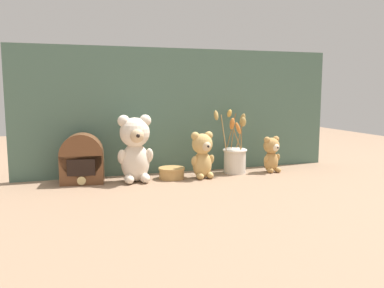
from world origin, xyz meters
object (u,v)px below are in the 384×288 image
object	(u,v)px
teddy_bear_medium	(202,154)
decorative_tin_tall	(172,173)
teddy_bear_small	(272,153)
vintage_radio	(82,160)
flower_vase	(235,156)
teddy_bear_large	(135,147)

from	to	relation	value
teddy_bear_medium	decorative_tin_tall	bearing A→B (deg)	167.14
teddy_bear_small	vintage_radio	size ratio (longest dim) A/B	0.82
flower_vase	teddy_bear_small	bearing A→B (deg)	-12.40
teddy_bear_medium	decorative_tin_tall	distance (m)	0.16
vintage_radio	decorative_tin_tall	world-z (taller)	vintage_radio
teddy_bear_large	teddy_bear_small	world-z (taller)	teddy_bear_large
teddy_bear_large	decorative_tin_tall	distance (m)	0.20
teddy_bear_large	vintage_radio	bearing A→B (deg)	168.41
teddy_bear_small	teddy_bear_medium	bearing A→B (deg)	-176.59
teddy_bear_medium	teddy_bear_small	distance (m)	0.35
decorative_tin_tall	teddy_bear_small	bearing A→B (deg)	-1.07
teddy_bear_medium	vintage_radio	xyz separation A→B (m)	(-0.50, 0.06, -0.01)
decorative_tin_tall	flower_vase	bearing A→B (deg)	5.21
teddy_bear_medium	teddy_bear_small	bearing A→B (deg)	3.41
flower_vase	teddy_bear_medium	bearing A→B (deg)	-162.12
teddy_bear_medium	teddy_bear_small	world-z (taller)	teddy_bear_medium
teddy_bear_small	flower_vase	size ratio (longest dim) A/B	0.57
teddy_bear_large	teddy_bear_small	size ratio (longest dim) A/B	1.67
teddy_bear_small	vintage_radio	distance (m)	0.85
vintage_radio	flower_vase	bearing A→B (deg)	-0.48
teddy_bear_large	flower_vase	size ratio (longest dim) A/B	0.95
teddy_bear_large	teddy_bear_medium	size ratio (longest dim) A/B	1.38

